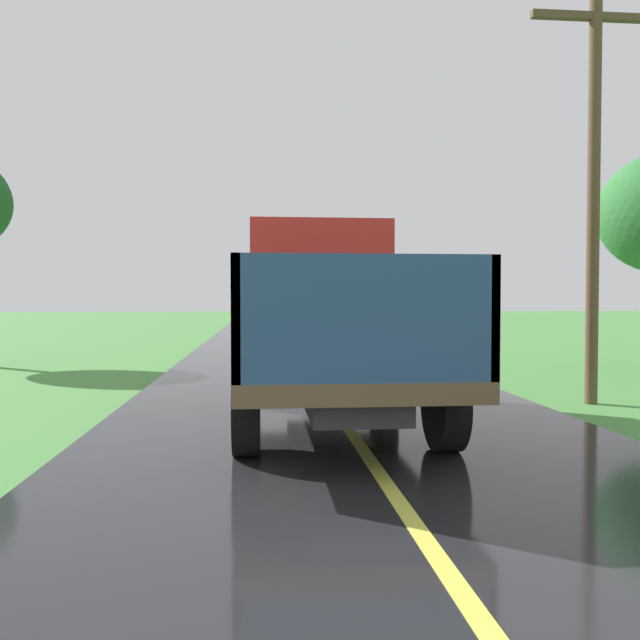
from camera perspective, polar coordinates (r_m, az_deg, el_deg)
The scene contains 2 objects.
banana_truck_near at distance 9.16m, azimuth 0.32°, elevation 0.39°, with size 2.38×5.82×2.80m.
utility_pole_roadside at distance 11.48m, azimuth 23.09°, elevation 11.29°, with size 2.13×0.20×6.62m.
Camera 1 is at (-1.10, 3.45, 1.69)m, focal length 36.10 mm.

